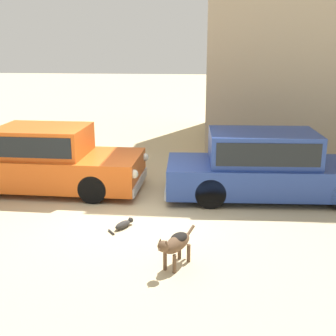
# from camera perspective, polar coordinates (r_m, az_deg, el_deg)

# --- Properties ---
(ground_plane) EXTENTS (80.00, 80.00, 0.00)m
(ground_plane) POSITION_cam_1_polar(r_m,az_deg,el_deg) (9.27, -4.51, -5.58)
(ground_plane) COLOR tan
(parked_sedan_nearest) EXTENTS (4.64, 1.88, 1.52)m
(parked_sedan_nearest) POSITION_cam_1_polar(r_m,az_deg,el_deg) (10.77, -15.64, 1.15)
(parked_sedan_nearest) COLOR #D15619
(parked_sedan_nearest) RESTS_ON ground_plane
(parked_sedan_second) EXTENTS (4.91, 1.94, 1.52)m
(parked_sedan_second) POSITION_cam_1_polar(r_m,az_deg,el_deg) (10.08, 12.88, 0.39)
(parked_sedan_second) COLOR navy
(parked_sedan_second) RESTS_ON ground_plane
(stray_dog_spotted) EXTENTS (0.55, 0.96, 0.61)m
(stray_dog_spotted) POSITION_cam_1_polar(r_m,az_deg,el_deg) (6.91, 1.05, -9.78)
(stray_dog_spotted) COLOR brown
(stray_dog_spotted) RESTS_ON ground_plane
(stray_cat) EXTENTS (0.42, 0.59, 0.15)m
(stray_cat) POSITION_cam_1_polar(r_m,az_deg,el_deg) (8.45, -5.81, -7.32)
(stray_cat) COLOR #2D2B28
(stray_cat) RESTS_ON ground_plane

